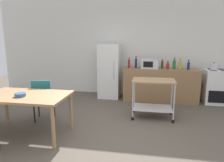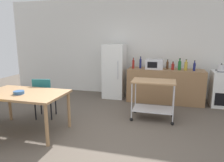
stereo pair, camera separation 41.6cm
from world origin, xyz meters
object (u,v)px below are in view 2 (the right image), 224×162
at_px(stove_oven, 223,89).
at_px(microwave, 154,64).
at_px(bottle_olive_oil, 186,66).
at_px(bottle_sparkling_water, 194,67).
at_px(bottle_sesame_oil, 167,65).
at_px(bottle_soy_sauce, 180,65).
at_px(fruit_bowl, 19,92).
at_px(bottle_vinegar, 140,63).
at_px(bottle_wine, 133,64).
at_px(kitchen_cart, 153,93).
at_px(dining_table, 24,97).
at_px(kettle, 221,68).
at_px(chair_teal, 44,95).
at_px(refrigerator, 114,71).
at_px(bottle_soda, 173,67).

distance_m(stove_oven, microwave, 1.85).
relative_size(bottle_olive_oil, bottle_sparkling_water, 1.07).
distance_m(bottle_sesame_oil, bottle_olive_oil, 0.48).
xyz_separation_m(microwave, bottle_olive_oil, (0.81, -0.03, -0.01)).
bearing_deg(bottle_soy_sauce, microwave, 177.20).
xyz_separation_m(bottle_soy_sauce, bottle_olive_oil, (0.16, 0.01, -0.01)).
height_order(bottle_soy_sauce, bottle_sparkling_water, bottle_soy_sauce).
height_order(bottle_sesame_oil, bottle_olive_oil, bottle_olive_oil).
bearing_deg(bottle_sparkling_water, fruit_bowl, -140.47).
xyz_separation_m(bottle_vinegar, bottle_sesame_oil, (0.72, 0.07, -0.03)).
bearing_deg(bottle_wine, bottle_sparkling_water, -0.58).
bearing_deg(microwave, kitchen_cart, -85.95).
relative_size(dining_table, microwave, 3.26).
relative_size(bottle_vinegar, kettle, 1.38).
height_order(microwave, bottle_soy_sauce, bottle_soy_sauce).
distance_m(fruit_bowl, kettle, 4.63).
height_order(bottle_sesame_oil, bottle_sparkling_water, bottle_sparkling_water).
bearing_deg(chair_teal, bottle_soy_sauce, -160.18).
distance_m(dining_table, stove_oven, 4.71).
height_order(microwave, kettle, microwave).
xyz_separation_m(stove_oven, kettle, (-0.12, -0.10, 0.55)).
height_order(stove_oven, kettle, kettle).
xyz_separation_m(kitchen_cart, bottle_sparkling_water, (0.92, 1.27, 0.43)).
bearing_deg(refrigerator, stove_oven, -1.60).
bearing_deg(bottle_olive_oil, bottle_wine, -178.83).
relative_size(bottle_soda, bottle_soy_sauce, 0.71).
distance_m(microwave, kettle, 1.64).
xyz_separation_m(bottle_wine, fruit_bowl, (-1.61, -2.64, -0.24)).
distance_m(stove_oven, bottle_sparkling_water, 0.93).
bearing_deg(refrigerator, dining_table, -110.36).
height_order(refrigerator, microwave, refrigerator).
relative_size(refrigerator, bottle_sparkling_water, 5.84).
bearing_deg(dining_table, bottle_sparkling_water, 38.67).
relative_size(refrigerator, bottle_wine, 5.24).
relative_size(bottle_vinegar, bottle_soda, 1.52).
relative_size(bottle_wine, bottle_soy_sauce, 0.96).
bearing_deg(bottle_soda, dining_table, -135.74).
relative_size(stove_oven, bottle_sesame_oil, 3.61).
bearing_deg(bottle_soy_sauce, dining_table, -137.48).
xyz_separation_m(chair_teal, bottle_vinegar, (1.80, 1.94, 0.52)).
xyz_separation_m(stove_oven, bottle_sesame_oil, (-1.41, 0.05, 0.55)).
relative_size(dining_table, kettle, 6.26).
relative_size(stove_oven, kitchen_cart, 1.01).
height_order(microwave, bottle_sesame_oil, microwave).
bearing_deg(stove_oven, fruit_bowl, -145.29).
distance_m(refrigerator, fruit_bowl, 2.98).
bearing_deg(kitchen_cart, bottle_vinegar, 109.20).
bearing_deg(bottle_soda, kettle, -1.95).
height_order(kitchen_cart, bottle_sesame_oil, bottle_sesame_oil).
relative_size(dining_table, chair_teal, 1.69).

